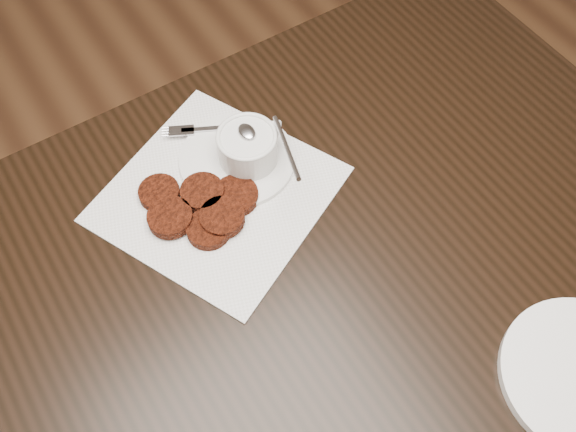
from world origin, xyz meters
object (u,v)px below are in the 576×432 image
at_px(table, 286,357).
at_px(napkin, 218,194).
at_px(sauce_ramekin, 247,135).
at_px(plate_with_patty, 237,157).

distance_m(table, napkin, 0.42).
relative_size(napkin, sauce_ramekin, 2.40).
relative_size(table, plate_with_patty, 7.08).
height_order(napkin, sauce_ramekin, sauce_ramekin).
distance_m(napkin, sauce_ramekin, 0.10).
height_order(table, napkin, napkin).
xyz_separation_m(napkin, sauce_ramekin, (0.07, 0.03, 0.07)).
xyz_separation_m(table, sauce_ramekin, (0.06, 0.20, 0.45)).
bearing_deg(table, napkin, 95.44).
bearing_deg(sauce_ramekin, plate_with_patty, 146.45).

